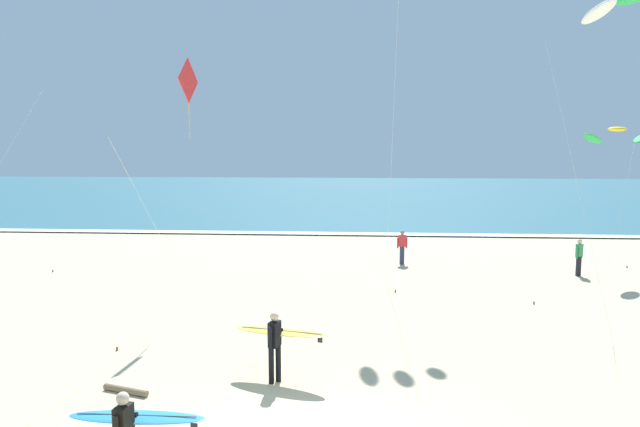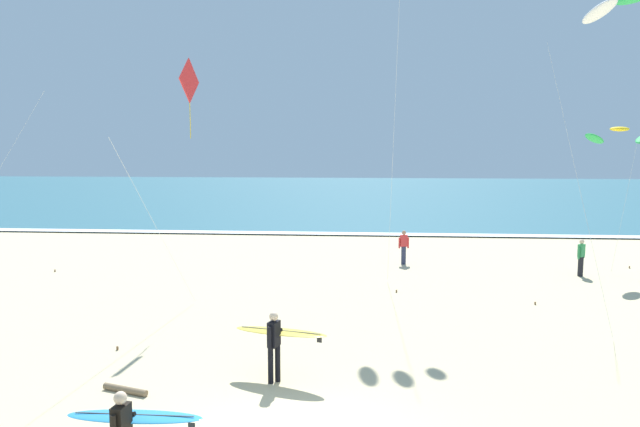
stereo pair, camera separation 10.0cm
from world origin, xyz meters
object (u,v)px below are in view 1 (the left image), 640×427
bystander_red_top (402,247)px  bystander_green_top (579,257)px  kite_diamond_scarlet_near (187,86)px  kite_arc_golden_mid (617,135)px  surfer_lead (278,337)px  kite_arc_emerald_far (631,10)px  driftwood_log (126,390)px  surfer_trailing (130,426)px

bystander_red_top → bystander_green_top: size_ratio=1.00×
kite_diamond_scarlet_near → kite_arc_golden_mid: 17.75m
kite_diamond_scarlet_near → surfer_lead: bearing=-58.3°
kite_arc_emerald_far → driftwood_log: kite_arc_emerald_far is taller
bystander_green_top → driftwood_log: 19.47m
kite_arc_emerald_far → bystander_red_top: (-5.27, 10.38, -8.36)m
driftwood_log → bystander_green_top: bearing=41.7°
kite_arc_emerald_far → kite_arc_golden_mid: bearing=68.3°
surfer_trailing → bystander_green_top: 20.98m
bystander_green_top → bystander_red_top: bearing=165.1°
surfer_lead → driftwood_log: (-3.33, -1.03, -0.98)m
kite_diamond_scarlet_near → kite_arc_golden_mid: size_ratio=1.34×
surfer_lead → kite_arc_golden_mid: kite_arc_golden_mid is taller
kite_arc_emerald_far → bystander_red_top: bearing=116.9°
kite_arc_golden_mid → bystander_red_top: (-8.82, 1.45, -5.13)m
kite_arc_emerald_far → bystander_green_top: kite_arc_emerald_far is taller
kite_arc_golden_mid → kite_arc_emerald_far: size_ratio=0.66×
surfer_lead → surfer_trailing: (-1.77, -4.57, -0.00)m
surfer_lead → bystander_green_top: (11.21, 11.90, -0.24)m
kite_diamond_scarlet_near → bystander_green_top: kite_diamond_scarlet_near is taller
surfer_lead → kite_diamond_scarlet_near: bearing=121.7°
kite_arc_emerald_far → bystander_green_top: (2.07, 8.43, -8.36)m
kite_arc_golden_mid → bystander_red_top: bearing=170.7°
surfer_trailing → bystander_green_top: size_ratio=1.58×
kite_diamond_scarlet_near → kite_arc_emerald_far: kite_arc_emerald_far is taller
surfer_trailing → bystander_green_top: surfer_trailing is taller
kite_diamond_scarlet_near → bystander_green_top: 17.46m
kite_arc_golden_mid → kite_arc_emerald_far: 10.14m
surfer_trailing → bystander_green_top: (12.98, 16.48, -0.24)m
bystander_green_top → kite_arc_emerald_far: bearing=-103.8°
surfer_lead → driftwood_log: surfer_lead is taller
surfer_trailing → kite_arc_golden_mid: kite_arc_golden_mid is taller
kite_diamond_scarlet_near → kite_arc_emerald_far: 13.49m
kite_diamond_scarlet_near → driftwood_log: bearing=-85.4°
surfer_trailing → bystander_red_top: bearing=73.0°
bystander_red_top → driftwood_log: (-7.20, -14.88, -0.74)m
surfer_trailing → driftwood_log: size_ratio=2.17×
surfer_lead → kite_arc_emerald_far: 12.72m
bystander_green_top → surfer_lead: bearing=-133.3°
bystander_green_top → driftwood_log: bearing=-138.3°
bystander_green_top → kite_diamond_scarlet_near: bearing=-159.9°
kite_diamond_scarlet_near → driftwood_log: size_ratio=7.32×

